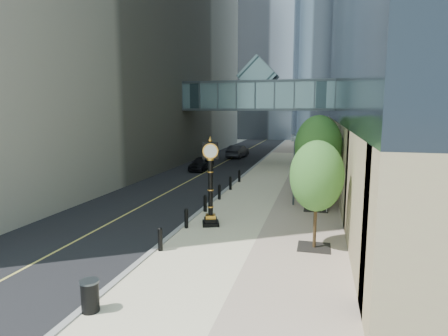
{
  "coord_description": "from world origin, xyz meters",
  "views": [
    {
      "loc": [
        3.66,
        -12.98,
        5.91
      ],
      "look_at": [
        -0.9,
        4.83,
        3.1
      ],
      "focal_mm": 30.0,
      "sensor_mm": 36.0,
      "label": 1
    }
  ],
  "objects_px": {
    "street_clock": "(210,188)",
    "trash_bin": "(90,297)",
    "car_near": "(201,163)",
    "pedestrian": "(325,198)",
    "car_far": "(238,151)"
  },
  "relations": [
    {
      "from": "trash_bin",
      "to": "car_far",
      "type": "bearing_deg",
      "value": 95.65
    },
    {
      "from": "trash_bin",
      "to": "pedestrian",
      "type": "bearing_deg",
      "value": 62.75
    },
    {
      "from": "pedestrian",
      "to": "car_near",
      "type": "height_order",
      "value": "pedestrian"
    },
    {
      "from": "car_near",
      "to": "pedestrian",
      "type": "bearing_deg",
      "value": -45.97
    },
    {
      "from": "street_clock",
      "to": "pedestrian",
      "type": "distance_m",
      "value": 7.16
    },
    {
      "from": "trash_bin",
      "to": "car_near",
      "type": "bearing_deg",
      "value": 100.84
    },
    {
      "from": "trash_bin",
      "to": "car_near",
      "type": "distance_m",
      "value": 26.81
    },
    {
      "from": "street_clock",
      "to": "car_far",
      "type": "height_order",
      "value": "street_clock"
    },
    {
      "from": "street_clock",
      "to": "trash_bin",
      "type": "xyz_separation_m",
      "value": [
        -1.05,
        -8.95,
        -1.49
      ]
    },
    {
      "from": "street_clock",
      "to": "trash_bin",
      "type": "relative_size",
      "value": 4.97
    },
    {
      "from": "pedestrian",
      "to": "car_near",
      "type": "xyz_separation_m",
      "value": [
        -11.81,
        13.2,
        -0.19
      ]
    },
    {
      "from": "street_clock",
      "to": "pedestrian",
      "type": "xyz_separation_m",
      "value": [
        5.71,
        4.18,
        -1.1
      ]
    },
    {
      "from": "car_far",
      "to": "car_near",
      "type": "bearing_deg",
      "value": 88.21
    },
    {
      "from": "street_clock",
      "to": "trash_bin",
      "type": "distance_m",
      "value": 9.14
    },
    {
      "from": "trash_bin",
      "to": "street_clock",
      "type": "bearing_deg",
      "value": 83.28
    }
  ]
}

